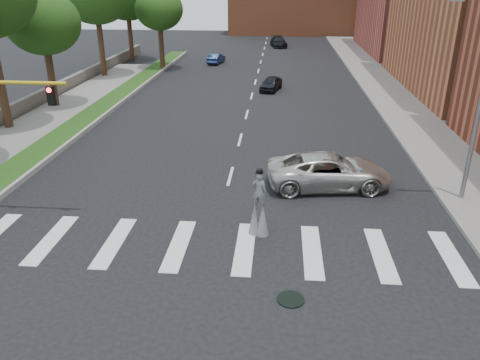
# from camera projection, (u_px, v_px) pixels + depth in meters

# --- Properties ---
(ground_plane) EXTENTS (160.00, 160.00, 0.00)m
(ground_plane) POSITION_uv_depth(u_px,v_px,m) (208.00, 261.00, 17.16)
(ground_plane) COLOR black
(ground_plane) RESTS_ON ground
(grass_median) EXTENTS (2.00, 60.00, 0.25)m
(grass_median) POSITION_uv_depth(u_px,v_px,m) (99.00, 109.00, 36.28)
(grass_median) COLOR #1D4112
(grass_median) RESTS_ON ground
(median_curb) EXTENTS (0.20, 60.00, 0.28)m
(median_curb) POSITION_uv_depth(u_px,v_px,m) (112.00, 110.00, 36.19)
(median_curb) COLOR gray
(median_curb) RESTS_ON ground
(sidewalk_right) EXTENTS (5.00, 90.00, 0.18)m
(sidewalk_right) POSITION_uv_depth(u_px,v_px,m) (400.00, 101.00, 38.99)
(sidewalk_right) COLOR slate
(sidewalk_right) RESTS_ON ground
(stone_wall) EXTENTS (0.50, 56.00, 1.10)m
(stone_wall) POSITION_uv_depth(u_px,v_px,m) (42.00, 97.00, 38.36)
(stone_wall) COLOR #5B554E
(stone_wall) RESTS_ON ground
(manhole) EXTENTS (0.90, 0.90, 0.04)m
(manhole) POSITION_uv_depth(u_px,v_px,m) (291.00, 299.00, 15.09)
(manhole) COLOR black
(manhole) RESTS_ON ground
(streetlight) EXTENTS (2.05, 0.20, 9.00)m
(streetlight) POSITION_uv_depth(u_px,v_px,m) (480.00, 97.00, 19.84)
(streetlight) COLOR slate
(streetlight) RESTS_ON ground
(stilt_performer) EXTENTS (0.83, 0.60, 2.88)m
(stilt_performer) POSITION_uv_depth(u_px,v_px,m) (259.00, 210.00, 18.54)
(stilt_performer) COLOR #362215
(stilt_performer) RESTS_ON ground
(suv_crossing) EXTENTS (6.34, 3.53, 1.68)m
(suv_crossing) POSITION_uv_depth(u_px,v_px,m) (329.00, 171.00, 22.92)
(suv_crossing) COLOR beige
(suv_crossing) RESTS_ON ground
(car_near) EXTENTS (2.30, 3.91, 1.25)m
(car_near) POSITION_uv_depth(u_px,v_px,m) (271.00, 84.00, 42.71)
(car_near) COLOR black
(car_near) RESTS_ON ground
(car_mid) EXTENTS (1.87, 3.77, 1.19)m
(car_mid) POSITION_uv_depth(u_px,v_px,m) (216.00, 59.00, 55.96)
(car_mid) COLOR navy
(car_mid) RESTS_ON ground
(car_far) EXTENTS (2.83, 5.25, 1.45)m
(car_far) POSITION_uv_depth(u_px,v_px,m) (279.00, 42.00, 69.43)
(car_far) COLOR black
(car_far) RESTS_ON ground
(tree_3) EXTENTS (5.54, 5.54, 8.80)m
(tree_3) POSITION_uv_depth(u_px,v_px,m) (43.00, 23.00, 34.84)
(tree_3) COLOR #362215
(tree_3) RESTS_ON ground
(tree_6) EXTENTS (5.15, 5.15, 8.56)m
(tree_6) POSITION_uv_depth(u_px,v_px,m) (159.00, 10.00, 50.19)
(tree_6) COLOR #362215
(tree_6) RESTS_ON ground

